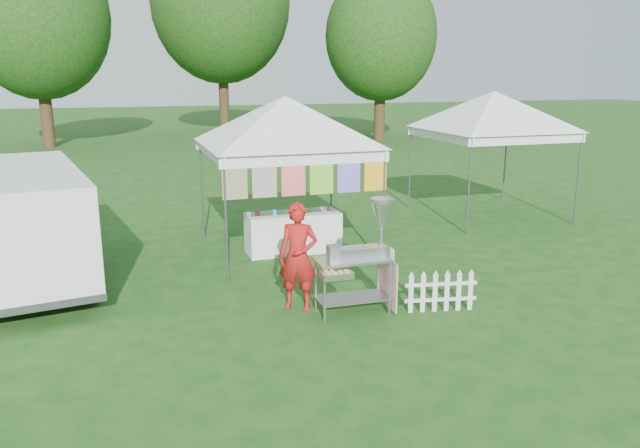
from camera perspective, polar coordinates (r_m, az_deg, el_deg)
name	(u,v)px	position (r m, az deg, el deg)	size (l,w,h in m)	color
ground	(350,314)	(9.16, 2.77, -8.21)	(120.00, 120.00, 0.00)	#174413
canopy_main	(285,96)	(11.84, -3.23, 11.59)	(4.24, 4.24, 3.45)	#59595E
canopy_right	(494,91)	(15.52, 15.66, 11.62)	(4.24, 4.24, 3.45)	#59595E
tree_left	(37,17)	(32.16, -24.48, 16.82)	(6.40, 6.40, 9.53)	#3A2B15
tree_mid	(221,3)	(36.63, -9.08, 19.34)	(7.60, 7.60, 11.52)	#3A2B15
tree_right	(381,36)	(32.71, 5.62, 16.70)	(5.60, 5.60, 8.42)	#3A2B15
donut_cart	(365,247)	(8.96, 4.12, -2.12)	(1.22, 0.80, 1.67)	gray
vendor	(298,256)	(9.13, -2.01, -2.99)	(0.58, 0.38, 1.60)	#A51714
cargo_van	(21,221)	(11.44, -25.64, 0.26)	(2.57, 4.82, 1.90)	silver
picket_fence	(441,293)	(9.32, 10.99, -6.18)	(1.07, 0.23, 0.56)	silver
display_table	(293,232)	(12.14, -2.48, -0.76)	(1.80, 0.70, 0.78)	white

